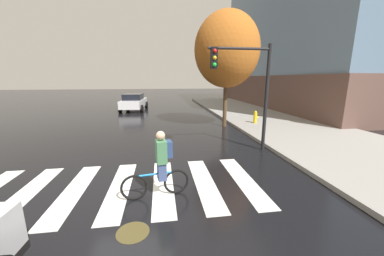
{
  "coord_description": "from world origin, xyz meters",
  "views": [
    {
      "loc": [
        1.05,
        -5.62,
        2.9
      ],
      "look_at": [
        2.22,
        2.45,
        1.05
      ],
      "focal_mm": 20.28,
      "sensor_mm": 36.0,
      "label": 1
    }
  ],
  "objects_px": {
    "street_tree_near": "(227,50)",
    "sedan_mid": "(134,102)",
    "cyclist": "(160,165)",
    "traffic_light_near": "(247,80)",
    "manhole_cover": "(133,232)",
    "fire_hydrant": "(255,117)"
  },
  "relations": [
    {
      "from": "cyclist",
      "to": "fire_hydrant",
      "type": "distance_m",
      "value": 9.86
    },
    {
      "from": "street_tree_near",
      "to": "sedan_mid",
      "type": "bearing_deg",
      "value": 128.22
    },
    {
      "from": "sedan_mid",
      "to": "manhole_cover",
      "type": "bearing_deg",
      "value": -83.77
    },
    {
      "from": "manhole_cover",
      "to": "sedan_mid",
      "type": "relative_size",
      "value": 0.14
    },
    {
      "from": "manhole_cover",
      "to": "traffic_light_near",
      "type": "relative_size",
      "value": 0.15
    },
    {
      "from": "traffic_light_near",
      "to": "street_tree_near",
      "type": "relative_size",
      "value": 0.62
    },
    {
      "from": "cyclist",
      "to": "sedan_mid",
      "type": "bearing_deg",
      "value": 98.69
    },
    {
      "from": "cyclist",
      "to": "street_tree_near",
      "type": "xyz_separation_m",
      "value": [
        3.97,
        7.79,
        3.7
      ]
    },
    {
      "from": "fire_hydrant",
      "to": "manhole_cover",
      "type": "bearing_deg",
      "value": -125.76
    },
    {
      "from": "fire_hydrant",
      "to": "street_tree_near",
      "type": "height_order",
      "value": "street_tree_near"
    },
    {
      "from": "sedan_mid",
      "to": "cyclist",
      "type": "bearing_deg",
      "value": -81.31
    },
    {
      "from": "traffic_light_near",
      "to": "street_tree_near",
      "type": "xyz_separation_m",
      "value": [
        0.58,
        4.73,
        1.68
      ]
    },
    {
      "from": "manhole_cover",
      "to": "cyclist",
      "type": "xyz_separation_m",
      "value": [
        0.56,
        1.28,
        0.84
      ]
    },
    {
      "from": "cyclist",
      "to": "traffic_light_near",
      "type": "relative_size",
      "value": 0.4
    },
    {
      "from": "sedan_mid",
      "to": "fire_hydrant",
      "type": "relative_size",
      "value": 5.91
    },
    {
      "from": "manhole_cover",
      "to": "traffic_light_near",
      "type": "distance_m",
      "value": 6.53
    },
    {
      "from": "cyclist",
      "to": "street_tree_near",
      "type": "height_order",
      "value": "street_tree_near"
    },
    {
      "from": "manhole_cover",
      "to": "fire_hydrant",
      "type": "relative_size",
      "value": 0.82
    },
    {
      "from": "manhole_cover",
      "to": "sedan_mid",
      "type": "xyz_separation_m",
      "value": [
        -1.88,
        17.2,
        0.79
      ]
    },
    {
      "from": "cyclist",
      "to": "traffic_light_near",
      "type": "bearing_deg",
      "value": 42.16
    },
    {
      "from": "cyclist",
      "to": "manhole_cover",
      "type": "bearing_deg",
      "value": -113.37
    },
    {
      "from": "cyclist",
      "to": "fire_hydrant",
      "type": "xyz_separation_m",
      "value": [
        6.0,
        7.82,
        -0.31
      ]
    }
  ]
}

